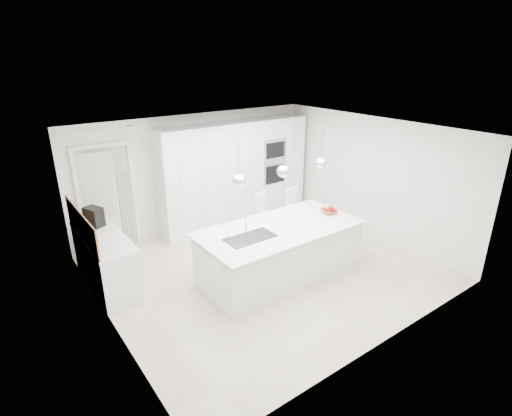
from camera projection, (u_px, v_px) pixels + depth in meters
floor at (266, 269)px, 7.26m from camera, size 5.50×5.50×0.00m
wall_back at (197, 172)px, 8.69m from camera, size 5.50×0.00×5.50m
wall_left at (102, 248)px, 5.30m from camera, size 0.00×5.00×5.00m
ceiling at (267, 132)px, 6.35m from camera, size 5.50×5.50×0.00m
tall_cabinets at (235, 173)px, 8.94m from camera, size 3.60×0.60×2.30m
oven_stack at (275, 162)px, 9.13m from camera, size 0.62×0.04×1.05m
doorway_frame at (108, 200)px, 7.68m from camera, size 1.11×0.08×2.13m
hallway_door at (96, 205)px, 7.51m from camera, size 0.76×0.38×2.00m
radiator at (126, 205)px, 7.91m from camera, size 0.32×0.04×1.40m
left_base_cabinets at (106, 261)px, 6.67m from camera, size 0.60×1.80×0.86m
left_worktop at (102, 236)px, 6.50m from camera, size 0.62×1.82×0.04m
oak_backsplash at (81, 226)px, 6.25m from camera, size 0.02×1.80×0.50m
island_base at (281, 253)px, 6.94m from camera, size 2.80×1.20×0.86m
island_worktop at (280, 228)px, 6.81m from camera, size 2.84×1.40×0.04m
island_sink at (250, 242)px, 6.44m from camera, size 0.84×0.44×0.18m
island_tap at (246, 225)px, 6.53m from camera, size 0.02×0.02×0.30m
pendant_left at (239, 181)px, 5.93m from camera, size 0.20×0.20×0.20m
pendant_mid at (283, 171)px, 6.40m from camera, size 0.20×0.20×0.20m
pendant_right at (321, 163)px, 6.87m from camera, size 0.20×0.20×0.20m
fruit_bowl at (329, 211)px, 7.39m from camera, size 0.35×0.35×0.07m
espresso_machine at (94, 217)px, 6.79m from camera, size 0.31×0.37×0.34m
bar_stool_left at (265, 222)px, 7.86m from camera, size 0.51×0.60×1.12m
bar_stool_right at (296, 216)px, 8.15m from camera, size 0.47×0.58×1.13m
apple_a at (327, 209)px, 7.39m from camera, size 0.09×0.09×0.09m
apple_b at (333, 210)px, 7.34m from camera, size 0.08×0.08×0.08m
apple_c at (331, 209)px, 7.38m from camera, size 0.08×0.08×0.08m
banana_bunch at (329, 207)px, 7.36m from camera, size 0.23×0.16×0.20m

